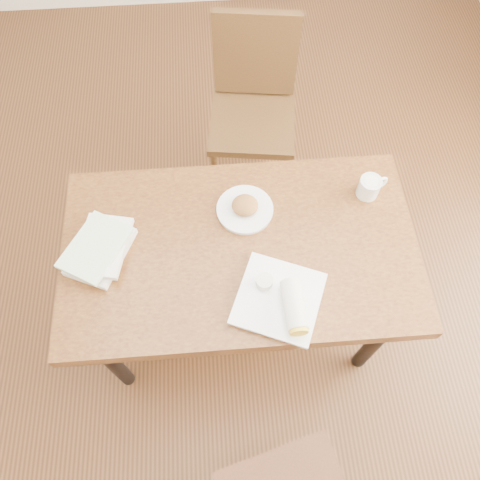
{
  "coord_description": "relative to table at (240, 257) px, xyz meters",
  "views": [
    {
      "loc": [
        -0.06,
        -0.78,
        2.26
      ],
      "look_at": [
        0.0,
        0.0,
        0.8
      ],
      "focal_mm": 35.0,
      "sensor_mm": 36.0,
      "label": 1
    }
  ],
  "objects": [
    {
      "name": "plate_burrito",
      "position": [
        0.13,
        -0.23,
        0.11
      ],
      "size": [
        0.36,
        0.36,
        0.09
      ],
      "color": "white",
      "rests_on": "table"
    },
    {
      "name": "chair_far",
      "position": [
        0.14,
        0.92,
        -0.12
      ],
      "size": [
        0.47,
        0.47,
        0.95
      ],
      "color": "#3F2A12",
      "rests_on": "ground"
    },
    {
      "name": "coffee_mug",
      "position": [
        0.51,
        0.2,
        0.13
      ],
      "size": [
        0.12,
        0.08,
        0.08
      ],
      "color": "white",
      "rests_on": "table"
    },
    {
      "name": "room_walls",
      "position": [
        0.0,
        0.0,
        0.97
      ],
      "size": [
        4.02,
        5.02,
        2.8
      ],
      "color": "silver",
      "rests_on": "ground"
    },
    {
      "name": "table",
      "position": [
        0.0,
        0.0,
        0.0
      ],
      "size": [
        1.3,
        0.75,
        0.75
      ],
      "color": "brown",
      "rests_on": "ground"
    },
    {
      "name": "plate_scone",
      "position": [
        0.03,
        0.15,
        0.11
      ],
      "size": [
        0.21,
        0.21,
        0.07
      ],
      "color": "white",
      "rests_on": "table"
    },
    {
      "name": "book_stack",
      "position": [
        -0.5,
        0.01,
        0.12
      ],
      "size": [
        0.27,
        0.3,
        0.07
      ],
      "color": "white",
      "rests_on": "table"
    },
    {
      "name": "ground",
      "position": [
        0.0,
        0.0,
        -0.67
      ],
      "size": [
        4.0,
        5.0,
        0.01
      ],
      "primitive_type": "cube",
      "color": "#472814",
      "rests_on": "ground"
    }
  ]
}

